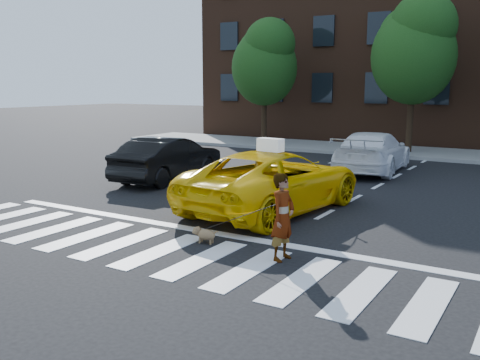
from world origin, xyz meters
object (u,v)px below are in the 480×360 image
object	(u,v)px
tree_left	(265,59)
tree_mid	(415,46)
taxi	(274,181)
woman	(283,217)
black_sedan	(168,159)
dog	(204,234)
white_suv	(373,152)

from	to	relation	value
tree_left	tree_mid	distance (m)	7.51
taxi	woman	distance (m)	3.92
taxi	black_sedan	size ratio (longest dim) A/B	1.25
black_sedan	dog	world-z (taller)	black_sedan
tree_mid	white_suv	distance (m)	6.85
black_sedan	white_suv	world-z (taller)	white_suv
taxi	dog	world-z (taller)	taxi
tree_left	woman	xyz separation A→B (m)	(9.22, -16.23, -3.64)
tree_mid	taxi	world-z (taller)	tree_mid
tree_mid	woman	distance (m)	16.81
dog	woman	bearing A→B (deg)	-13.10
white_suv	tree_mid	bearing A→B (deg)	-94.57
white_suv	woman	size ratio (longest dim) A/B	3.17
taxi	woman	xyz separation A→B (m)	(1.96, -3.39, 0.03)
tree_mid	taxi	size ratio (longest dim) A/B	1.28
tree_mid	black_sedan	distance (m)	12.70
taxi	woman	size ratio (longest dim) A/B	3.45
tree_left	woman	bearing A→B (deg)	-60.40
tree_left	white_suv	distance (m)	10.01
tree_mid	dog	world-z (taller)	tree_mid
taxi	tree_left	bearing A→B (deg)	-53.78
taxi	white_suv	world-z (taller)	taxi
woman	black_sedan	bearing A→B (deg)	57.22
woman	taxi	bearing A→B (deg)	35.07
tree_mid	black_sedan	xyz separation A→B (m)	(-5.27, -10.80, -4.12)
tree_left	woman	size ratio (longest dim) A/B	4.04
tree_mid	dog	distance (m)	16.77
woman	tree_left	bearing A→B (deg)	34.66
tree_left	dog	world-z (taller)	tree_left
tree_left	taxi	distance (m)	15.20
tree_mid	white_suv	bearing A→B (deg)	-89.86
black_sedan	woman	size ratio (longest dim) A/B	2.77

